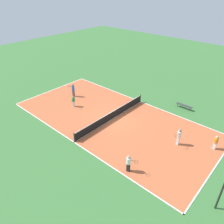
# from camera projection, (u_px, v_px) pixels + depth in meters

# --- Properties ---
(ground_plane) EXTENTS (80.00, 80.00, 0.00)m
(ground_plane) POSITION_uv_depth(u_px,v_px,m) (112.00, 119.00, 23.67)
(ground_plane) COLOR #3D7538
(court_surface) EXTENTS (10.73, 21.99, 0.02)m
(court_surface) POSITION_uv_depth(u_px,v_px,m) (112.00, 119.00, 23.66)
(court_surface) COLOR #C66038
(court_surface) RESTS_ON ground_plane
(tennis_net) EXTENTS (10.53, 0.10, 0.97)m
(tennis_net) POSITION_uv_depth(u_px,v_px,m) (112.00, 115.00, 23.40)
(tennis_net) COLOR black
(tennis_net) RESTS_ON court_surface
(bench) EXTENTS (0.36, 1.93, 0.45)m
(bench) POSITION_uv_depth(u_px,v_px,m) (184.00, 106.00, 25.41)
(bench) COLOR #333338
(bench) RESTS_ON ground_plane
(player_far_white) EXTENTS (0.93, 0.36, 1.70)m
(player_far_white) POSITION_uv_depth(u_px,v_px,m) (179.00, 136.00, 19.51)
(player_far_white) COLOR white
(player_far_white) RESTS_ON court_surface
(player_center_orange) EXTENTS (0.36, 0.36, 1.43)m
(player_center_orange) POSITION_uv_depth(u_px,v_px,m) (216.00, 142.00, 19.08)
(player_center_orange) COLOR white
(player_center_orange) RESTS_ON court_surface
(player_far_green) EXTENTS (0.89, 0.90, 1.38)m
(player_far_green) POSITION_uv_depth(u_px,v_px,m) (73.00, 101.00, 25.60)
(player_far_green) COLOR white
(player_far_green) RESTS_ON court_surface
(player_near_blue) EXTENTS (0.59, 0.99, 1.73)m
(player_near_blue) POSITION_uv_depth(u_px,v_px,m) (73.00, 89.00, 27.74)
(player_near_blue) COLOR #4C4C51
(player_near_blue) RESTS_ON court_surface
(player_near_white) EXTENTS (0.57, 0.99, 1.58)m
(player_near_white) POSITION_uv_depth(u_px,v_px,m) (129.00, 162.00, 16.77)
(player_near_white) COLOR black
(player_near_white) RESTS_ON court_surface
(tennis_ball_left_sideline) EXTENTS (0.07, 0.07, 0.07)m
(tennis_ball_left_sideline) POSITION_uv_depth(u_px,v_px,m) (86.00, 110.00, 25.18)
(tennis_ball_left_sideline) COLOR #CCE033
(tennis_ball_left_sideline) RESTS_ON court_surface
(tennis_ball_near_net) EXTENTS (0.07, 0.07, 0.07)m
(tennis_ball_near_net) POSITION_uv_depth(u_px,v_px,m) (191.00, 131.00, 21.66)
(tennis_ball_near_net) COLOR #CCE033
(tennis_ball_near_net) RESTS_ON court_surface
(fence_post_back_right) EXTENTS (0.12, 0.12, 4.43)m
(fence_post_back_right) POSITION_uv_depth(u_px,v_px,m) (224.00, 185.00, 13.30)
(fence_post_back_right) COLOR black
(fence_post_back_right) RESTS_ON ground_plane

